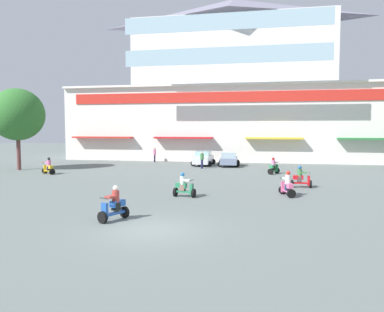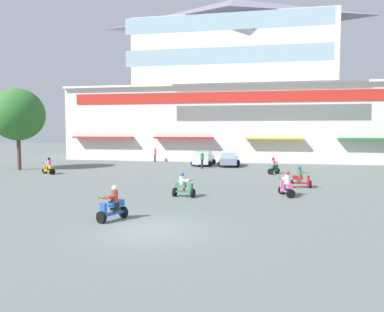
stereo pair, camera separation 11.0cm
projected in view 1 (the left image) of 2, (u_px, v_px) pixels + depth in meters
ground_plane at (204, 183)px, 27.93m from camera, size 128.00×128.00×0.00m
colonial_building at (233, 92)px, 49.46m from camera, size 41.69×15.57×20.69m
plaza_tree_0 at (17, 115)px, 36.46m from camera, size 5.09×5.13×7.87m
parked_car_0 at (203, 158)px, 41.21m from camera, size 2.31×4.34×1.58m
parked_car_1 at (229, 159)px, 40.31m from camera, size 2.48×4.05×1.49m
scooter_rider_0 at (287, 186)px, 22.65m from camera, size 0.97×1.56×1.54m
scooter_rider_1 at (274, 167)px, 33.48m from camera, size 1.09×1.43×1.48m
scooter_rider_2 at (114, 206)px, 16.72m from camera, size 1.07×1.51×1.55m
scooter_rider_3 at (49, 167)px, 33.35m from camera, size 1.50×1.18×1.50m
scooter_rider_4 at (184, 187)px, 22.38m from camera, size 1.37×0.73×1.47m
scooter_rider_5 at (301, 179)px, 25.86m from camera, size 1.37×0.54×1.51m
pedestrian_0 at (202, 159)px, 37.92m from camera, size 0.51×0.51×1.70m
pedestrian_1 at (155, 154)px, 45.12m from camera, size 0.37×0.37×1.71m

